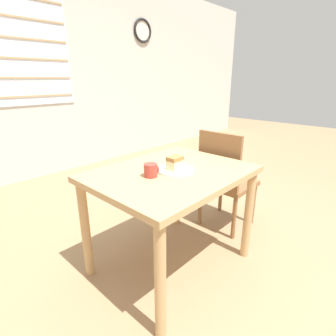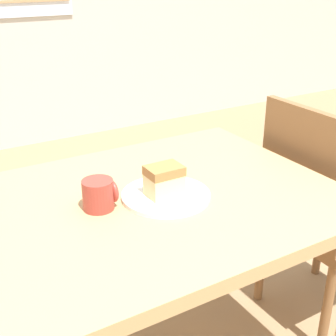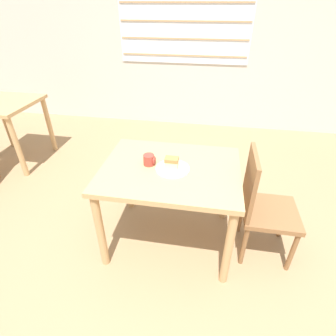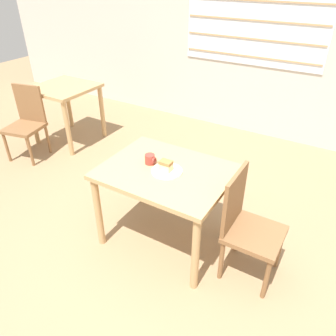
{
  "view_description": "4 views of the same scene",
  "coord_description": "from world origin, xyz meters",
  "views": [
    {
      "loc": [
        -1.31,
        -0.66,
        1.31
      ],
      "look_at": [
        -0.13,
        0.45,
        0.75
      ],
      "focal_mm": 28.0,
      "sensor_mm": 36.0,
      "label": 1
    },
    {
      "loc": [
        -0.69,
        -0.59,
        1.34
      ],
      "look_at": [
        -0.06,
        0.46,
        0.8
      ],
      "focal_mm": 50.0,
      "sensor_mm": 36.0,
      "label": 2
    },
    {
      "loc": [
        0.15,
        -1.18,
        1.79
      ],
      "look_at": [
        -0.13,
        0.4,
        0.75
      ],
      "focal_mm": 28.0,
      "sensor_mm": 36.0,
      "label": 3
    },
    {
      "loc": [
        1.05,
        -1.47,
        2.15
      ],
      "look_at": [
        -0.1,
        0.45,
        0.75
      ],
      "focal_mm": 35.0,
      "sensor_mm": 36.0,
      "label": 4
    }
  ],
  "objects": [
    {
      "name": "ground_plane",
      "position": [
        0.0,
        0.0,
        0.0
      ],
      "size": [
        14.0,
        14.0,
        0.0
      ],
      "primitive_type": "plane",
      "color": "#997A56"
    },
    {
      "name": "wall_back",
      "position": [
        0.0,
        3.03,
        1.41
      ],
      "size": [
        10.0,
        0.1,
        2.8
      ],
      "color": "beige",
      "rests_on": "ground_plane"
    },
    {
      "name": "dining_table_near",
      "position": [
        -0.12,
        0.43,
        0.63
      ],
      "size": [
        1.03,
        0.8,
        0.74
      ],
      "color": "tan",
      "rests_on": "ground_plane"
    },
    {
      "name": "chair_near_window",
      "position": [
        0.59,
        0.44,
        0.48
      ],
      "size": [
        0.41,
        0.41,
        0.9
      ],
      "rotation": [
        0.0,
        0.0,
        1.57
      ],
      "color": "brown",
      "rests_on": "ground_plane"
    },
    {
      "name": "plate",
      "position": [
        -0.1,
        0.41,
        0.74
      ],
      "size": [
        0.25,
        0.25,
        0.01
      ],
      "color": "white",
      "rests_on": "dining_table_near"
    },
    {
      "name": "cake_slice",
      "position": [
        -0.1,
        0.41,
        0.79
      ],
      "size": [
        0.1,
        0.07,
        0.09
      ],
      "color": "beige",
      "rests_on": "plate"
    },
    {
      "name": "coffee_mug",
      "position": [
        -0.28,
        0.45,
        0.78
      ],
      "size": [
        0.09,
        0.08,
        0.08
      ],
      "color": "#9E382D",
      "rests_on": "dining_table_near"
    }
  ]
}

